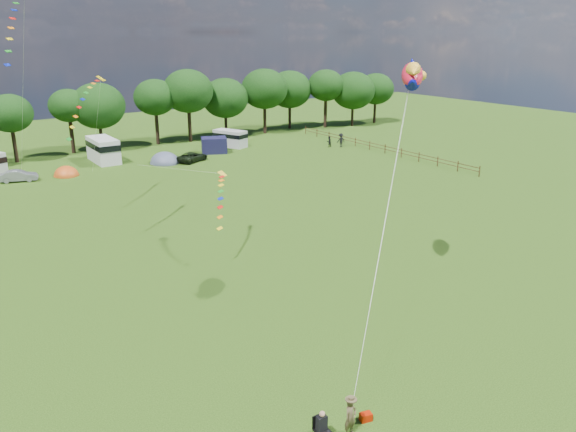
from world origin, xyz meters
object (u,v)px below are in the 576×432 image
tent_orange (67,175)px  walker_a (329,142)px  tent_greyblue (165,163)px  campervan_c (103,149)px  kite_flyer (350,417)px  walker_b (341,140)px  car_b (18,176)px  fish_kite (412,75)px  campervan_d (230,138)px  car_d (192,157)px  camp_chair (321,423)px

tent_orange → walker_a: bearing=-5.4°
tent_greyblue → campervan_c: bearing=141.1°
kite_flyer → walker_b: 58.64m
car_b → fish_kite: fish_kite is taller
campervan_d → tent_greyblue: (-11.48, -4.64, -1.21)m
car_d → walker_b: size_ratio=2.26×
camp_chair → fish_kite: (12.09, 8.16, 12.08)m
walker_a → campervan_c: bearing=-19.3°
car_b → campervan_d: campervan_d is taller
campervan_d → tent_orange: campervan_d is taller
camp_chair → walker_a: (36.33, 46.53, -0.08)m
campervan_c → camp_chair: size_ratio=4.35×
campervan_d → walker_a: campervan_d is taller
car_b → car_d: car_b is taller
kite_flyer → fish_kite: fish_kite is taller
car_b → camp_chair: size_ratio=2.56×
kite_flyer → camp_chair: 1.21m
campervan_c → car_d: bearing=-123.7°
fish_kite → car_b: bearing=63.4°
walker_a → walker_b: walker_b is taller
car_d → tent_greyblue: (-3.12, 1.16, -0.57)m
kite_flyer → campervan_d: bearing=56.0°
tent_greyblue → tent_orange: bearing=179.6°
car_d → fish_kite: 42.45m
car_b → kite_flyer: (3.93, -50.18, 0.19)m
car_b → campervan_c: bearing=-49.6°
campervan_c → walker_b: size_ratio=3.12×
campervan_d → tent_greyblue: campervan_d is taller
campervan_d → fish_kite: size_ratio=1.60×
fish_kite → tent_greyblue: bearing=41.7°
car_b → car_d: 19.53m
kite_flyer → walker_a: bearing=42.7°
walker_b → kite_flyer: bearing=55.5°
car_b → camp_chair: 49.90m
tent_orange → walker_a: (34.28, -3.21, 0.72)m
car_b → campervan_d: size_ratio=0.69×
campervan_d → walker_b: bearing=-148.7°
walker_a → walker_b: size_ratio=0.78×
car_d → campervan_d: bearing=-80.3°
campervan_d → car_d: bearing=100.9°
kite_flyer → fish_kite: size_ratio=0.51×
tent_greyblue → walker_b: bearing=-9.7°
campervan_c → campervan_d: bearing=-91.0°
camp_chair → walker_b: walker_b is taller
car_b → fish_kite: (14.87, -41.66, 12.28)m
tent_greyblue → kite_flyer: bearing=-104.0°
fish_kite → walker_a: bearing=11.5°
campervan_d → tent_orange: 23.49m
tent_greyblue → camp_chair: bearing=-105.3°
car_d → fish_kite: bearing=148.5°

